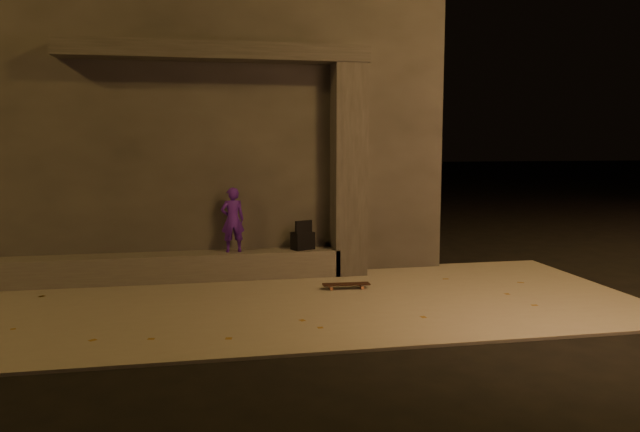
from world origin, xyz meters
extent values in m
plane|color=black|center=(0.00, 0.00, 0.00)|extent=(120.00, 120.00, 0.00)
cube|color=slate|center=(0.00, 2.00, 0.02)|extent=(11.00, 4.40, 0.04)
cube|color=#353330|center=(-1.00, 6.50, 2.60)|extent=(9.00, 5.00, 5.20)
cube|color=#56524E|center=(-1.50, 3.75, 0.27)|extent=(6.00, 0.55, 0.45)
cube|color=#353330|center=(1.70, 3.75, 1.84)|extent=(0.55, 0.55, 3.60)
cube|color=#353330|center=(-0.50, 3.80, 3.78)|extent=(5.00, 0.70, 0.28)
imported|color=#451796|center=(-0.30, 3.75, 1.03)|extent=(0.42, 0.30, 1.09)
cube|color=black|center=(0.90, 3.75, 0.64)|extent=(0.43, 0.36, 0.30)
cube|color=black|center=(0.90, 3.75, 0.90)|extent=(0.31, 0.17, 0.21)
cube|color=black|center=(1.39, 2.61, 0.11)|extent=(0.75, 0.23, 0.02)
cylinder|color=#A96743|center=(1.64, 2.67, 0.07)|extent=(0.05, 0.03, 0.05)
cylinder|color=#A96743|center=(1.64, 2.53, 0.07)|extent=(0.05, 0.03, 0.05)
cylinder|color=#A96743|center=(1.15, 2.70, 0.07)|extent=(0.05, 0.03, 0.05)
cylinder|color=#A96743|center=(1.14, 2.56, 0.07)|extent=(0.05, 0.03, 0.05)
cube|color=#99999E|center=(1.64, 2.60, 0.10)|extent=(0.06, 0.15, 0.02)
cube|color=#99999E|center=(1.15, 2.63, 0.10)|extent=(0.06, 0.15, 0.02)
camera|label=1|loc=(-0.87, -6.69, 2.35)|focal=35.00mm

